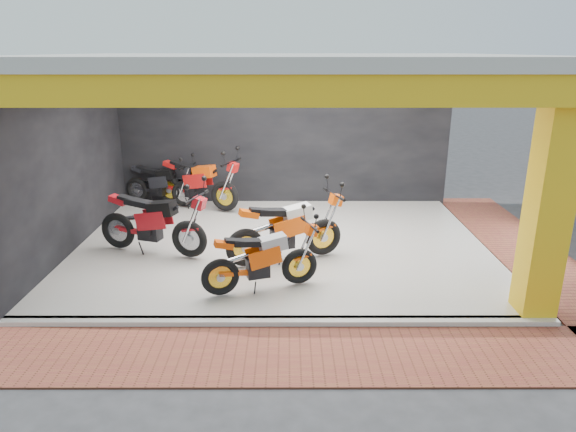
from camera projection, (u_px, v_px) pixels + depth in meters
name	position (u px, v px, depth m)	size (l,w,h in m)	color
ground	(280.00, 293.00, 8.37)	(80.00, 80.00, 0.00)	#2D2D30
showroom_floor	(282.00, 246.00, 10.25)	(8.00, 6.00, 0.10)	silver
showroom_ceiling	(281.00, 60.00, 9.16)	(8.40, 6.40, 0.20)	beige
back_wall	(283.00, 136.00, 12.68)	(8.20, 0.20, 3.50)	black
left_wall	(66.00, 162.00, 9.72)	(0.20, 6.20, 3.50)	black
corner_column	(549.00, 203.00, 7.12)	(0.50, 0.50, 3.50)	yellow
header_beam_front	(278.00, 90.00, 6.40)	(8.40, 0.30, 0.40)	yellow
header_beam_right	(502.00, 78.00, 9.25)	(0.30, 6.40, 0.40)	yellow
floor_kerb	(279.00, 322.00, 7.38)	(8.00, 0.20, 0.10)	silver
paver_front	(279.00, 355.00, 6.65)	(9.00, 1.40, 0.03)	brown
paver_right	(521.00, 247.00, 10.27)	(1.40, 7.00, 0.03)	brown
moto_hero	(324.00, 220.00, 9.40)	(2.32, 0.86, 1.42)	#FF590A
moto_row_a	(300.00, 250.00, 8.26)	(2.01, 0.75, 1.23)	#EE4D0A
moto_row_b	(188.00, 221.00, 9.29)	(2.35, 0.87, 1.44)	#B1121A
moto_row_c	(224.00, 182.00, 12.00)	(2.41, 0.89, 1.47)	red
moto_row_d	(182.00, 182.00, 12.42)	(2.03, 0.75, 1.24)	black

